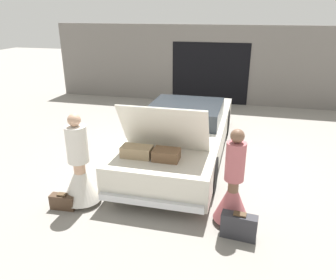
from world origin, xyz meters
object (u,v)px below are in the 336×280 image
at_px(person_right, 233,191).
at_px(suitcase_beside_left_person, 63,202).
at_px(person_left, 80,173).
at_px(car, 183,133).
at_px(suitcase_beside_right_person, 239,226).

bearing_deg(person_right, suitcase_beside_left_person, 86.84).
distance_m(person_left, person_right, 2.66).
height_order(car, person_right, car).
relative_size(suitcase_beside_left_person, suitcase_beside_right_person, 0.80).
bearing_deg(suitcase_beside_left_person, person_right, 6.12).
height_order(car, person_left, car).
relative_size(person_right, suitcase_beside_left_person, 3.64).
height_order(car, suitcase_beside_left_person, car).
bearing_deg(person_left, suitcase_beside_right_person, 76.09).
distance_m(person_right, suitcase_beside_left_person, 2.95).
xyz_separation_m(person_left, suitcase_beside_left_person, (-0.24, -0.26, -0.46)).
bearing_deg(suitcase_beside_right_person, car, 117.01).
xyz_separation_m(person_left, suitcase_beside_right_person, (2.80, -0.32, -0.39)).
relative_size(person_right, suitcase_beside_right_person, 2.93).
height_order(person_right, suitcase_beside_right_person, person_right).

